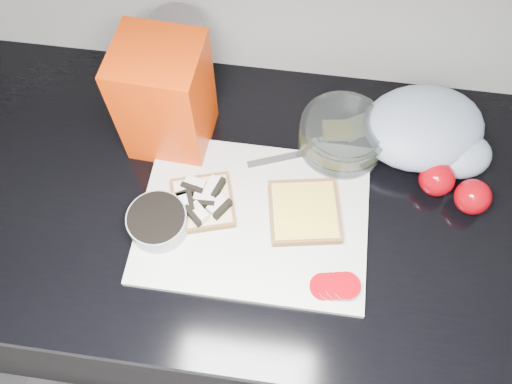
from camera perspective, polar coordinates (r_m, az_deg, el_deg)
base_cabinet at (r=1.35m, az=3.06°, el=-9.89°), size 3.50×0.60×0.86m
countertop at (r=0.93m, az=4.36°, el=-1.31°), size 3.50×0.64×0.04m
cutting_board at (r=0.89m, az=-0.27°, el=-3.03°), size 0.40×0.30×0.01m
bread_left at (r=0.89m, az=-6.21°, el=-1.08°), size 0.14×0.14×0.03m
bread_right at (r=0.88m, az=5.56°, el=-2.26°), size 0.15×0.15×0.02m
tomato_slices at (r=0.84m, az=9.00°, el=-10.57°), size 0.09×0.06×0.02m
knife at (r=0.95m, az=6.38°, el=4.64°), size 0.19×0.09×0.01m
seed_tub at (r=0.87m, az=-11.11°, el=-3.45°), size 0.10×0.10×0.05m
tub_lid at (r=0.94m, az=-0.89°, el=2.75°), size 0.12×0.12×0.01m
glass_bowl at (r=0.95m, az=9.79°, el=6.27°), size 0.16×0.16×0.07m
bread_bag at (r=0.90m, az=-10.31°, el=10.47°), size 0.15×0.14×0.23m
steel_canister at (r=0.96m, az=-8.37°, el=14.11°), size 0.09×0.09×0.21m
grocery_bag at (r=0.98m, az=19.06°, el=6.57°), size 0.28×0.25×0.10m
whole_tomatoes at (r=0.95m, az=21.75°, el=0.45°), size 0.13×0.09×0.06m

